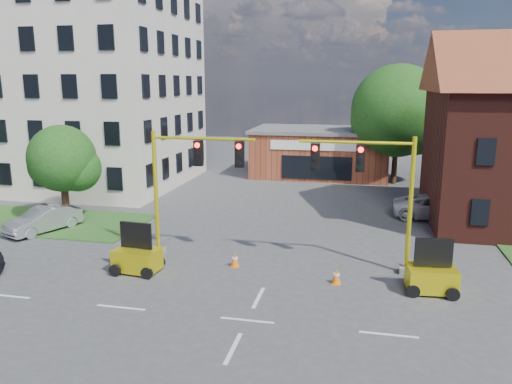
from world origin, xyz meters
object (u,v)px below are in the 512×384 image
signal_mast_east (373,187)px  trailer_east (432,276)px  signal_mast_west (187,179)px  pickup_white (437,207)px  trailer_west (137,257)px

signal_mast_east → trailer_east: 4.52m
signal_mast_west → pickup_white: size_ratio=1.14×
signal_mast_east → trailer_west: size_ratio=2.77×
signal_mast_east → pickup_white: 11.27m
trailer_west → pickup_white: bearing=46.1°
trailer_east → signal_mast_west: bearing=164.3°
trailer_west → signal_mast_west: bearing=62.0°
signal_mast_west → pickup_white: (12.94, 9.95, -3.17)m
signal_mast_west → trailer_east: signal_mast_west is taller
signal_mast_east → pickup_white: bearing=67.0°
trailer_east → pickup_white: trailer_east is taller
trailer_west → trailer_east: trailer_west is taller
trailer_west → pickup_white: (14.56, 12.39, 0.05)m
signal_mast_west → pickup_white: 16.63m
signal_mast_east → pickup_white: (4.23, 9.95, -3.17)m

